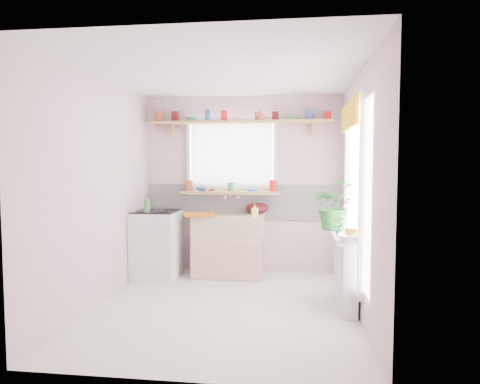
# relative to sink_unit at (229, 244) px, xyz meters

# --- Properties ---
(room) EXTENTS (3.20, 3.20, 3.20)m
(room) POSITION_rel_sink_unit_xyz_m (0.81, -0.43, 0.94)
(room) COLOR white
(room) RESTS_ON ground
(sink_unit) EXTENTS (0.95, 0.65, 1.11)m
(sink_unit) POSITION_rel_sink_unit_xyz_m (0.00, 0.00, 0.00)
(sink_unit) COLOR white
(sink_unit) RESTS_ON ground
(cooker) EXTENTS (0.58, 0.58, 0.93)m
(cooker) POSITION_rel_sink_unit_xyz_m (-0.95, -0.24, 0.03)
(cooker) COLOR white
(cooker) RESTS_ON ground
(radiator_ledge) EXTENTS (0.22, 0.95, 0.78)m
(radiator_ledge) POSITION_rel_sink_unit_xyz_m (1.45, -1.09, -0.03)
(radiator_ledge) COLOR white
(radiator_ledge) RESTS_ON ground
(windowsill) EXTENTS (1.40, 0.22, 0.04)m
(windowsill) POSITION_rel_sink_unit_xyz_m (-0.00, 0.19, 0.71)
(windowsill) COLOR tan
(windowsill) RESTS_ON room
(pine_shelf) EXTENTS (2.52, 0.24, 0.04)m
(pine_shelf) POSITION_rel_sink_unit_xyz_m (0.15, 0.18, 1.69)
(pine_shelf) COLOR tan
(pine_shelf) RESTS_ON room
(shelf_crockery) EXTENTS (2.47, 0.11, 0.12)m
(shelf_crockery) POSITION_rel_sink_unit_xyz_m (0.15, 0.18, 1.76)
(shelf_crockery) COLOR #A55133
(shelf_crockery) RESTS_ON pine_shelf
(sill_crockery) EXTENTS (1.35, 0.11, 0.12)m
(sill_crockery) POSITION_rel_sink_unit_xyz_m (-0.00, 0.19, 0.78)
(sill_crockery) COLOR #A55133
(sill_crockery) RESTS_ON windowsill
(dish_tray) EXTENTS (0.47, 0.41, 0.04)m
(dish_tray) POSITION_rel_sink_unit_xyz_m (-0.38, -0.19, 0.44)
(dish_tray) COLOR #CA5F12
(dish_tray) RESTS_ON sink_unit
(colander) EXTENTS (0.41, 0.41, 0.15)m
(colander) POSITION_rel_sink_unit_xyz_m (0.38, 0.21, 0.49)
(colander) COLOR #560E1A
(colander) RESTS_ON sink_unit
(jade_plant) EXTENTS (0.61, 0.56, 0.58)m
(jade_plant) POSITION_rel_sink_unit_xyz_m (1.36, -0.69, 0.64)
(jade_plant) COLOR #2B6C2C
(jade_plant) RESTS_ON radiator_ledge
(fruit_bowl) EXTENTS (0.40, 0.40, 0.08)m
(fruit_bowl) POSITION_rel_sink_unit_xyz_m (1.48, -1.49, 0.38)
(fruit_bowl) COLOR white
(fruit_bowl) RESTS_ON radiator_ledge
(herb_pot) EXTENTS (0.13, 0.10, 0.23)m
(herb_pot) POSITION_rel_sink_unit_xyz_m (1.36, -1.14, 0.46)
(herb_pot) COLOR #2D6227
(herb_pot) RESTS_ON radiator_ledge
(soap_bottle_sink) EXTENTS (0.10, 0.10, 0.17)m
(soap_bottle_sink) POSITION_rel_sink_unit_xyz_m (0.37, -0.19, 0.50)
(soap_bottle_sink) COLOR #E6E867
(soap_bottle_sink) RESTS_ON sink_unit
(sill_cup) EXTENTS (0.13, 0.13, 0.09)m
(sill_cup) POSITION_rel_sink_unit_xyz_m (-0.34, 0.13, 0.77)
(sill_cup) COLOR silver
(sill_cup) RESTS_ON windowsill
(sill_bowl) EXTENTS (0.21, 0.21, 0.06)m
(sill_bowl) POSITION_rel_sink_unit_xyz_m (-0.39, 0.13, 0.76)
(sill_bowl) COLOR #305E9D
(sill_bowl) RESTS_ON windowsill
(shelf_vase) EXTENTS (0.16, 0.16, 0.15)m
(shelf_vase) POSITION_rel_sink_unit_xyz_m (0.41, 0.12, 1.78)
(shelf_vase) COLOR #A24F31
(shelf_vase) RESTS_ON pine_shelf
(cooker_bottle) EXTENTS (0.10, 0.10, 0.24)m
(cooker_bottle) POSITION_rel_sink_unit_xyz_m (-1.00, -0.46, 0.60)
(cooker_bottle) COLOR #3B7643
(cooker_bottle) RESTS_ON cooker
(fruit) EXTENTS (0.20, 0.14, 0.10)m
(fruit) POSITION_rel_sink_unit_xyz_m (1.49, -1.49, 0.45)
(fruit) COLOR orange
(fruit) RESTS_ON fruit_bowl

